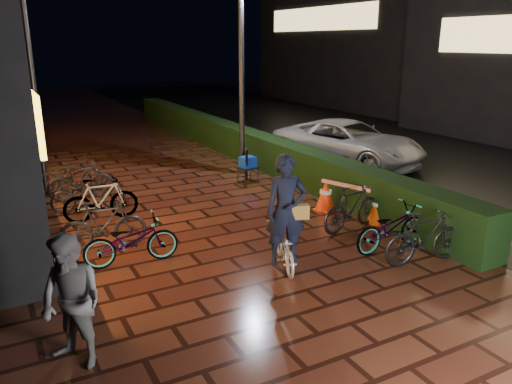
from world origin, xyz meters
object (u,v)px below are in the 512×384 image
cart_assembly (248,163)px  cyclist (285,227)px  van (348,142)px  traffic_barrier (351,201)px  bystander_person (72,302)px

cart_assembly → cyclist: bearing=-110.8°
van → cyclist: bearing=-155.2°
van → cart_assembly: bearing=166.7°
van → traffic_barrier: size_ratio=2.77×
van → cyclist: cyclist is taller
bystander_person → cart_assembly: size_ratio=1.63×
bystander_person → cyclist: (3.62, 1.11, -0.09)m
traffic_barrier → bystander_person: bearing=-157.0°
van → traffic_barrier: van is taller
traffic_barrier → cart_assembly: size_ratio=1.73×
cart_assembly → traffic_barrier: bearing=-78.7°
cyclist → cart_assembly: size_ratio=1.97×
bystander_person → van: bystander_person is taller
bystander_person → traffic_barrier: (6.32, 2.69, -0.47)m
bystander_person → traffic_barrier: bearing=77.4°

